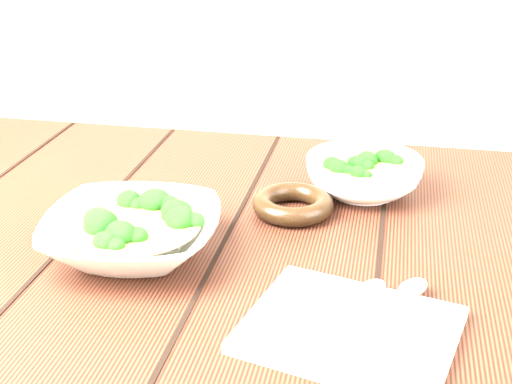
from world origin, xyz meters
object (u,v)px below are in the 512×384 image
(trivet, at_px, (293,204))
(napkin, at_px, (350,329))
(soup_bowl_back, at_px, (364,175))
(table, at_px, (243,313))
(soup_bowl_front, at_px, (132,233))

(trivet, distance_m, napkin, 0.29)
(soup_bowl_back, bearing_deg, table, -129.88)
(trivet, bearing_deg, table, -122.95)
(soup_bowl_back, xyz_separation_m, trivet, (-0.09, -0.09, -0.02))
(soup_bowl_front, bearing_deg, table, 29.82)
(soup_bowl_back, bearing_deg, napkin, -88.48)
(soup_bowl_front, bearing_deg, soup_bowl_back, 42.33)
(trivet, bearing_deg, soup_bowl_back, 44.77)
(soup_bowl_back, relative_size, napkin, 0.85)
(soup_bowl_front, distance_m, soup_bowl_back, 0.37)
(table, distance_m, soup_bowl_back, 0.27)
(table, xyz_separation_m, soup_bowl_back, (0.15, 0.18, 0.15))
(table, xyz_separation_m, napkin, (0.16, -0.19, 0.13))
(soup_bowl_back, height_order, trivet, soup_bowl_back)
(table, relative_size, napkin, 5.70)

